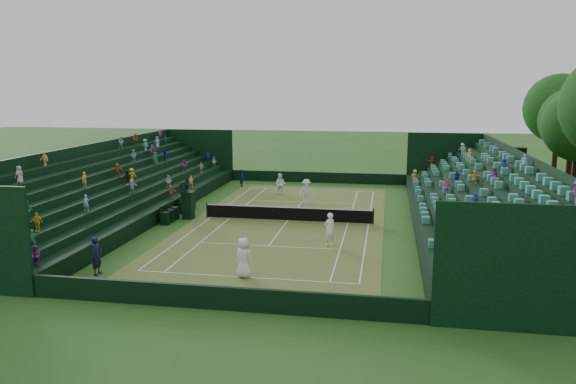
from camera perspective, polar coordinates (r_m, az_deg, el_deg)
name	(u,v)px	position (r m, az deg, el deg)	size (l,w,h in m)	color
ground	(288,221)	(38.52, 0.00, -2.93)	(160.00, 160.00, 0.00)	#22561B
court_surface	(288,221)	(38.52, 0.00, -2.92)	(12.97, 26.77, 0.01)	#366521
perimeter_wall_north	(317,177)	(53.84, 2.97, 1.50)	(17.17, 0.20, 1.00)	black
perimeter_wall_south	(220,298)	(23.58, -6.90, -10.64)	(17.17, 0.20, 1.00)	black
perimeter_wall_east	(415,219)	(37.89, 12.75, -2.64)	(0.20, 31.77, 1.00)	black
perimeter_wall_west	(171,209)	(40.72, -11.84, -1.69)	(0.20, 31.77, 1.00)	black
north_grandstand	(482,205)	(38.11, 19.10, -1.28)	(6.60, 32.00, 4.90)	black
south_grandstand	(115,192)	(42.25, -17.16, -0.05)	(6.60, 32.00, 4.90)	black
tennis_net	(288,213)	(38.40, 0.00, -2.16)	(11.67, 0.10, 1.06)	black
scoreboard_tower	(514,154)	(54.36, 21.95, 3.64)	(2.00, 1.00, 3.70)	black
umpire_chair	(188,201)	(39.49, -10.15, -0.94)	(0.91, 0.91, 2.85)	black
courtside_chairs	(179,210)	(40.50, -11.04, -1.78)	(0.56, 5.53, 1.22)	black
player_near_west	(244,258)	(27.11, -4.51, -6.67)	(0.96, 0.62, 1.96)	white
player_near_east	(329,229)	(32.43, 4.24, -3.79)	(0.71, 0.46, 1.93)	white
player_far_west	(280,184)	(47.57, -0.77, 0.80)	(0.88, 0.69, 1.82)	white
player_far_east	(306,192)	(43.90, 1.87, 0.05)	(1.26, 0.73, 1.95)	silver
line_judge_north	(242,178)	(51.76, -4.72, 1.43)	(0.57, 0.38, 1.58)	black
line_judge_south	(97,256)	(28.95, -18.84, -6.16)	(0.69, 0.45, 1.89)	black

